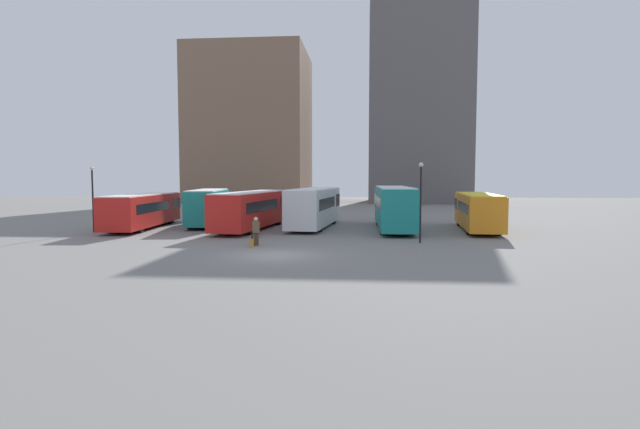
{
  "coord_description": "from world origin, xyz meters",
  "views": [
    {
      "loc": [
        4.54,
        -25.58,
        4.06
      ],
      "look_at": [
        1.54,
        8.15,
        1.56
      ],
      "focal_mm": 28.0,
      "sensor_mm": 36.0,
      "label": 1
    }
  ],
  "objects_px": {
    "bus_1": "(208,206)",
    "suitcase": "(252,242)",
    "traveler": "(256,229)",
    "bus_0": "(144,209)",
    "bus_4": "(394,206)",
    "lamp_post_1": "(421,195)",
    "lamp_post_0": "(93,193)",
    "bus_3": "(315,206)",
    "bus_5": "(477,210)",
    "bus_2": "(252,208)"
  },
  "relations": [
    {
      "from": "bus_1",
      "to": "lamp_post_1",
      "type": "relative_size",
      "value": 1.89
    },
    {
      "from": "bus_1",
      "to": "lamp_post_0",
      "type": "bearing_deg",
      "value": 122.82
    },
    {
      "from": "bus_4",
      "to": "lamp_post_1",
      "type": "distance_m",
      "value": 8.48
    },
    {
      "from": "bus_5",
      "to": "bus_4",
      "type": "bearing_deg",
      "value": 94.45
    },
    {
      "from": "bus_5",
      "to": "suitcase",
      "type": "relative_size",
      "value": 15.76
    },
    {
      "from": "bus_0",
      "to": "bus_3",
      "type": "height_order",
      "value": "bus_3"
    },
    {
      "from": "bus_0",
      "to": "bus_4",
      "type": "xyz_separation_m",
      "value": [
        20.16,
        0.67,
        0.32
      ]
    },
    {
      "from": "bus_3",
      "to": "suitcase",
      "type": "relative_size",
      "value": 16.38
    },
    {
      "from": "traveler",
      "to": "bus_4",
      "type": "bearing_deg",
      "value": -53.87
    },
    {
      "from": "bus_4",
      "to": "traveler",
      "type": "height_order",
      "value": "bus_4"
    },
    {
      "from": "bus_5",
      "to": "traveler",
      "type": "bearing_deg",
      "value": 129.05
    },
    {
      "from": "bus_0",
      "to": "suitcase",
      "type": "bearing_deg",
      "value": -137.01
    },
    {
      "from": "bus_0",
      "to": "suitcase",
      "type": "relative_size",
      "value": 17.06
    },
    {
      "from": "bus_0",
      "to": "bus_1",
      "type": "bearing_deg",
      "value": -67.67
    },
    {
      "from": "bus_5",
      "to": "bus_2",
      "type": "bearing_deg",
      "value": 96.84
    },
    {
      "from": "bus_3",
      "to": "lamp_post_0",
      "type": "xyz_separation_m",
      "value": [
        -16.0,
        -5.42,
        1.19
      ]
    },
    {
      "from": "lamp_post_0",
      "to": "traveler",
      "type": "bearing_deg",
      "value": -23.97
    },
    {
      "from": "bus_1",
      "to": "lamp_post_1",
      "type": "distance_m",
      "value": 19.53
    },
    {
      "from": "bus_1",
      "to": "traveler",
      "type": "height_order",
      "value": "bus_1"
    },
    {
      "from": "bus_1",
      "to": "traveler",
      "type": "relative_size",
      "value": 5.5
    },
    {
      "from": "bus_5",
      "to": "bus_1",
      "type": "bearing_deg",
      "value": 90.33
    },
    {
      "from": "bus_2",
      "to": "traveler",
      "type": "height_order",
      "value": "bus_2"
    },
    {
      "from": "bus_0",
      "to": "lamp_post_1",
      "type": "distance_m",
      "value": 22.71
    },
    {
      "from": "traveler",
      "to": "lamp_post_0",
      "type": "distance_m",
      "value": 15.01
    },
    {
      "from": "bus_2",
      "to": "suitcase",
      "type": "xyz_separation_m",
      "value": [
        2.28,
        -10.23,
        -1.38
      ]
    },
    {
      "from": "bus_0",
      "to": "lamp_post_1",
      "type": "height_order",
      "value": "lamp_post_1"
    },
    {
      "from": "bus_0",
      "to": "lamp_post_0",
      "type": "distance_m",
      "value": 4.51
    },
    {
      "from": "bus_3",
      "to": "suitcase",
      "type": "height_order",
      "value": "bus_3"
    },
    {
      "from": "bus_2",
      "to": "suitcase",
      "type": "bearing_deg",
      "value": -161.92
    },
    {
      "from": "bus_3",
      "to": "bus_4",
      "type": "relative_size",
      "value": 0.95
    },
    {
      "from": "suitcase",
      "to": "bus_4",
      "type": "bearing_deg",
      "value": -52.98
    },
    {
      "from": "bus_0",
      "to": "bus_5",
      "type": "bearing_deg",
      "value": -93.5
    },
    {
      "from": "bus_5",
      "to": "traveler",
      "type": "xyz_separation_m",
      "value": [
        -15.22,
        -10.33,
        -0.53
      ]
    },
    {
      "from": "lamp_post_0",
      "to": "bus_4",
      "type": "bearing_deg",
      "value": 10.95
    },
    {
      "from": "lamp_post_1",
      "to": "bus_5",
      "type": "bearing_deg",
      "value": 57.38
    },
    {
      "from": "bus_3",
      "to": "bus_5",
      "type": "relative_size",
      "value": 1.04
    },
    {
      "from": "traveler",
      "to": "lamp_post_0",
      "type": "bearing_deg",
      "value": 52.35
    },
    {
      "from": "bus_0",
      "to": "suitcase",
      "type": "xyz_separation_m",
      "value": [
        11.26,
        -10.21,
        -1.26
      ]
    },
    {
      "from": "bus_1",
      "to": "suitcase",
      "type": "xyz_separation_m",
      "value": [
        6.64,
        -12.58,
        -1.41
      ]
    },
    {
      "from": "bus_3",
      "to": "traveler",
      "type": "distance_m",
      "value": 11.74
    },
    {
      "from": "traveler",
      "to": "lamp_post_1",
      "type": "height_order",
      "value": "lamp_post_1"
    },
    {
      "from": "bus_2",
      "to": "lamp_post_1",
      "type": "bearing_deg",
      "value": -116.34
    },
    {
      "from": "bus_4",
      "to": "suitcase",
      "type": "relative_size",
      "value": 17.29
    },
    {
      "from": "bus_3",
      "to": "bus_2",
      "type": "bearing_deg",
      "value": 115.11
    },
    {
      "from": "bus_1",
      "to": "traveler",
      "type": "xyz_separation_m",
      "value": [
        6.77,
        -12.08,
        -0.64
      ]
    },
    {
      "from": "bus_4",
      "to": "lamp_post_0",
      "type": "xyz_separation_m",
      "value": [
        -22.37,
        -4.33,
        1.1
      ]
    },
    {
      "from": "lamp_post_0",
      "to": "bus_0",
      "type": "bearing_deg",
      "value": 58.93
    },
    {
      "from": "bus_2",
      "to": "bus_3",
      "type": "height_order",
      "value": "bus_3"
    },
    {
      "from": "traveler",
      "to": "lamp_post_1",
      "type": "xyz_separation_m",
      "value": [
        9.93,
        2.06,
        1.97
      ]
    },
    {
      "from": "bus_5",
      "to": "traveler",
      "type": "relative_size",
      "value": 6.52
    }
  ]
}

